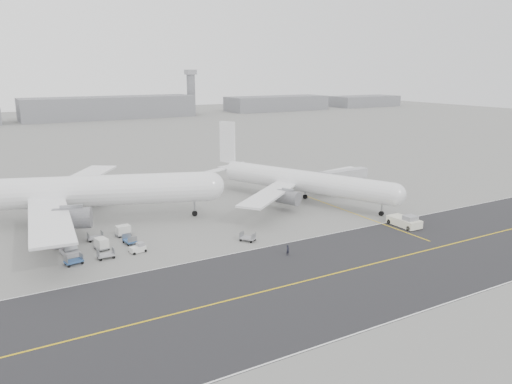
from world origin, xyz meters
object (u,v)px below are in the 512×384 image
control_tower (191,91)px  jet_bridge (344,176)px  airliner_a (66,192)px  ground_crew_a (288,250)px  airliner_b (300,181)px  pushback_tug (405,221)px

control_tower → jet_bridge: 248.49m
airliner_a → ground_crew_a: 49.08m
jet_bridge → airliner_b: bearing=-172.7°
ground_crew_a → jet_bridge: bearing=15.0°
control_tower → airliner_a: control_tower is taller
control_tower → airliner_b: size_ratio=0.63×
control_tower → jet_bridge: control_tower is taller
pushback_tug → ground_crew_a: bearing=-176.5°
control_tower → jet_bridge: size_ratio=1.99×
jet_bridge → control_tower: bearing=74.0°
control_tower → airliner_b: bearing=-107.0°
airliner_a → pushback_tug: (59.05, -37.30, -5.51)m
airliner_b → pushback_tug: 28.35m
airliner_b → control_tower: bearing=49.1°
control_tower → ground_crew_a: 289.86m
control_tower → pushback_tug: bearing=-103.9°
airliner_a → airliner_b: 52.83m
airliner_a → ground_crew_a: bearing=-123.3°
control_tower → pushback_tug: size_ratio=3.42×
jet_bridge → ground_crew_a: jet_bridge is taller
airliner_b → airliner_a: bearing=145.0°
control_tower → ground_crew_a: bearing=-109.6°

